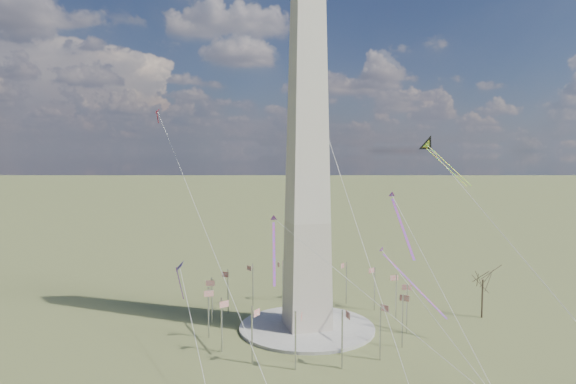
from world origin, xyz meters
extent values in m
plane|color=#576231|center=(0.00, 0.00, 0.00)|extent=(2000.00, 2000.00, 0.00)
cylinder|color=#A39F95|center=(0.00, 0.00, 0.40)|extent=(36.00, 36.00, 0.80)
cylinder|color=#B9BBC0|center=(26.00, 0.00, 6.50)|extent=(0.36, 0.36, 13.00)
cube|color=red|center=(26.00, 1.30, 11.80)|extent=(2.40, 0.08, 1.50)
cylinder|color=#B9BBC0|center=(24.02, 9.95, 6.50)|extent=(0.36, 0.36, 13.00)
cube|color=red|center=(23.52, 11.15, 11.80)|extent=(2.25, 0.99, 1.50)
cylinder|color=#B9BBC0|center=(18.38, 18.38, 6.50)|extent=(0.36, 0.36, 13.00)
cube|color=red|center=(17.47, 19.30, 11.80)|extent=(1.75, 1.75, 1.50)
cylinder|color=#B9BBC0|center=(9.95, 24.02, 6.50)|extent=(0.36, 0.36, 13.00)
cube|color=red|center=(8.75, 24.52, 11.80)|extent=(0.99, 2.25, 1.50)
cylinder|color=#B9BBC0|center=(0.00, 26.00, 6.50)|extent=(0.36, 0.36, 13.00)
cube|color=red|center=(-1.30, 26.00, 11.80)|extent=(0.08, 2.40, 1.50)
cylinder|color=#B9BBC0|center=(-9.95, 24.02, 6.50)|extent=(0.36, 0.36, 13.00)
cube|color=red|center=(-11.15, 23.52, 11.80)|extent=(0.99, 2.25, 1.50)
cylinder|color=#B9BBC0|center=(-18.38, 18.38, 6.50)|extent=(0.36, 0.36, 13.00)
cube|color=red|center=(-19.30, 17.47, 11.80)|extent=(1.75, 1.75, 1.50)
cylinder|color=#B9BBC0|center=(-24.02, 9.95, 6.50)|extent=(0.36, 0.36, 13.00)
cube|color=red|center=(-24.52, 8.75, 11.80)|extent=(2.25, 0.99, 1.50)
cylinder|color=#B9BBC0|center=(-26.00, 0.00, 6.50)|extent=(0.36, 0.36, 13.00)
cube|color=red|center=(-26.00, -1.30, 11.80)|extent=(2.40, 0.08, 1.50)
cylinder|color=#B9BBC0|center=(-24.02, -9.95, 6.50)|extent=(0.36, 0.36, 13.00)
cube|color=red|center=(-23.52, -11.15, 11.80)|extent=(2.25, 0.99, 1.50)
cylinder|color=#B9BBC0|center=(-18.38, -18.38, 6.50)|extent=(0.36, 0.36, 13.00)
cube|color=red|center=(-17.47, -19.30, 11.80)|extent=(1.75, 1.75, 1.50)
cylinder|color=#B9BBC0|center=(-9.95, -24.02, 6.50)|extent=(0.36, 0.36, 13.00)
cube|color=red|center=(-8.75, -24.52, 11.80)|extent=(0.99, 2.25, 1.50)
cylinder|color=#B9BBC0|center=(0.00, -26.00, 6.50)|extent=(0.36, 0.36, 13.00)
cube|color=red|center=(1.30, -26.00, 11.80)|extent=(0.08, 2.40, 1.50)
cylinder|color=#B9BBC0|center=(9.95, -24.02, 6.50)|extent=(0.36, 0.36, 13.00)
cube|color=red|center=(11.15, -23.52, 11.80)|extent=(0.99, 2.25, 1.50)
cylinder|color=#B9BBC0|center=(18.38, -18.38, 6.50)|extent=(0.36, 0.36, 13.00)
cube|color=red|center=(19.30, -17.47, 11.80)|extent=(1.75, 1.75, 1.50)
cylinder|color=#B9BBC0|center=(24.02, -9.95, 6.50)|extent=(0.36, 0.36, 13.00)
cube|color=red|center=(24.52, -8.75, 11.80)|extent=(2.25, 0.99, 1.50)
cylinder|color=brown|center=(50.84, -3.97, 5.50)|extent=(0.48, 0.48, 10.99)
cube|color=orange|center=(43.66, 2.48, 42.84)|extent=(4.83, 14.31, 10.41)
cube|color=orange|center=(41.84, 1.91, 42.84)|extent=(4.83, 14.31, 10.41)
cube|color=navy|center=(-32.72, 4.96, 17.71)|extent=(2.28, 3.46, 2.68)
cube|color=red|center=(-32.72, 4.96, 13.28)|extent=(2.14, 2.96, 9.27)
cube|color=red|center=(20.84, -12.83, 28.36)|extent=(4.52, 19.64, 12.48)
cube|color=red|center=(-11.50, -10.68, 23.37)|extent=(4.75, 18.29, 11.67)
cube|color=red|center=(27.17, -7.35, 12.01)|extent=(8.93, 19.65, 13.24)
cube|color=red|center=(-37.03, 39.22, 59.69)|extent=(1.20, 1.96, 1.64)
cube|color=red|center=(-37.03, 39.22, 57.89)|extent=(0.78, 1.40, 3.76)
cube|color=white|center=(10.77, 40.62, 77.82)|extent=(1.26, 1.85, 1.44)
cube|color=white|center=(10.77, 40.62, 76.25)|extent=(0.95, 1.14, 3.28)
camera|label=1|loc=(-39.21, -127.50, 47.27)|focal=32.00mm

